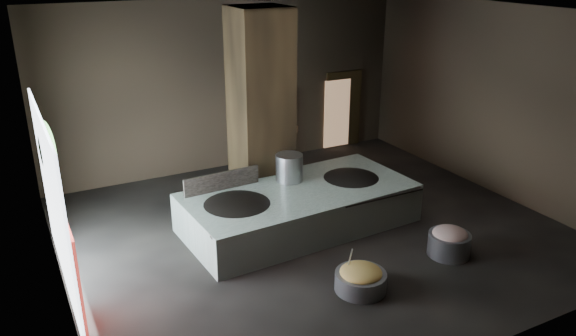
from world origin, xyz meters
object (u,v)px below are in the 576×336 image
cook (290,158)px  veg_basin (360,281)px  hearth_platform (299,208)px  wok_right (351,182)px  stock_pot (289,168)px  wok_left (237,208)px  meat_basin (449,244)px

cook → veg_basin: 4.62m
hearth_platform → veg_basin: (-0.24, -2.68, -0.26)m
wok_right → stock_pot: size_ratio=2.25×
stock_pot → hearth_platform: bearing=-95.2°
wok_left → stock_pot: stock_pot is taller
stock_pot → meat_basin: 3.70m
stock_pot → cook: cook is taller
stock_pot → meat_basin: stock_pot is taller
stock_pot → cook: size_ratio=0.37×
cook → meat_basin: bearing=71.2°
wok_right → veg_basin: bearing=-120.2°
wok_right → cook: bearing=110.2°
hearth_platform → stock_pot: size_ratio=7.67×
wok_left → meat_basin: size_ratio=1.88×
hearth_platform → meat_basin: (1.99, -2.46, -0.20)m
veg_basin → meat_basin: bearing=5.7°
wok_left → veg_basin: size_ratio=1.70×
stock_pot → cook: bearing=61.7°
wok_left → stock_pot: 1.66m
wok_left → cook: cook is taller
hearth_platform → wok_right: bearing=-1.0°
stock_pot → meat_basin: bearing=-57.2°
stock_pot → veg_basin: 3.39m
hearth_platform → cook: cook is taller
cook → veg_basin: (-0.95, -4.47, -0.70)m
stock_pot → wok_right: bearing=-21.0°
veg_basin → stock_pot: bearing=84.9°
hearth_platform → wok_left: 1.49m
wok_right → stock_pot: (-1.30, 0.50, 0.38)m
stock_pot → veg_basin: (-0.29, -3.23, -0.96)m
cook → veg_basin: bearing=42.4°
hearth_platform → cook: (0.71, 1.78, 0.44)m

